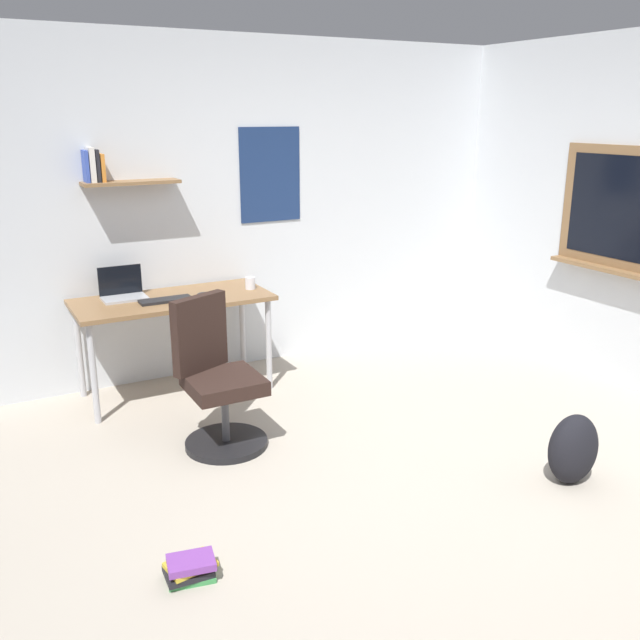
# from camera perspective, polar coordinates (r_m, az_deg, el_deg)

# --- Properties ---
(ground_plane) EXTENTS (5.20, 5.20, 0.00)m
(ground_plane) POSITION_cam_1_polar(r_m,az_deg,el_deg) (3.97, 7.29, -14.18)
(ground_plane) COLOR #ADA393
(ground_plane) RESTS_ON ground
(wall_back) EXTENTS (5.00, 0.30, 2.60)m
(wall_back) POSITION_cam_1_polar(r_m,az_deg,el_deg) (5.62, -7.05, 9.16)
(wall_back) COLOR silver
(wall_back) RESTS_ON ground
(desk) EXTENTS (1.40, 0.64, 0.74)m
(desk) POSITION_cam_1_polar(r_m,az_deg,el_deg) (5.16, -12.02, 1.01)
(desk) COLOR olive
(desk) RESTS_ON ground
(office_chair) EXTENTS (0.54, 0.56, 0.95)m
(office_chair) POSITION_cam_1_polar(r_m,az_deg,el_deg) (4.38, -8.47, -5.20)
(office_chair) COLOR black
(office_chair) RESTS_ON ground
(laptop) EXTENTS (0.31, 0.21, 0.23)m
(laptop) POSITION_cam_1_polar(r_m,az_deg,el_deg) (5.20, -15.92, 2.32)
(laptop) COLOR #ADAFB5
(laptop) RESTS_ON desk
(keyboard) EXTENTS (0.37, 0.13, 0.02)m
(keyboard) POSITION_cam_1_polar(r_m,az_deg,el_deg) (5.05, -12.57, 1.61)
(keyboard) COLOR black
(keyboard) RESTS_ON desk
(computer_mouse) EXTENTS (0.10, 0.06, 0.03)m
(computer_mouse) POSITION_cam_1_polar(r_m,az_deg,el_deg) (5.12, -9.57, 2.09)
(computer_mouse) COLOR #262628
(computer_mouse) RESTS_ON desk
(coffee_mug) EXTENTS (0.08, 0.08, 0.09)m
(coffee_mug) POSITION_cam_1_polar(r_m,az_deg,el_deg) (5.29, -5.76, 3.04)
(coffee_mug) COLOR silver
(coffee_mug) RESTS_ON desk
(backpack) EXTENTS (0.32, 0.22, 0.41)m
(backpack) POSITION_cam_1_polar(r_m,az_deg,el_deg) (4.23, 20.09, -9.93)
(backpack) COLOR black
(backpack) RESTS_ON ground
(book_stack_on_floor) EXTENTS (0.24, 0.21, 0.11)m
(book_stack_on_floor) POSITION_cam_1_polar(r_m,az_deg,el_deg) (3.38, -10.62, -19.42)
(book_stack_on_floor) COLOR #3D934C
(book_stack_on_floor) RESTS_ON ground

